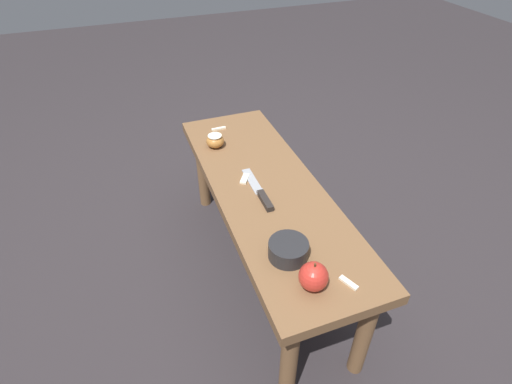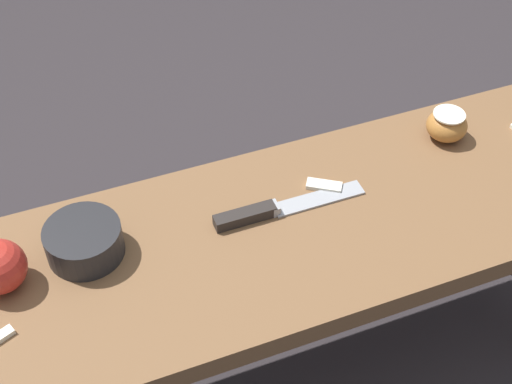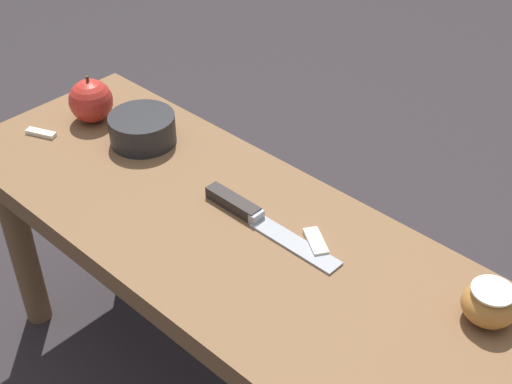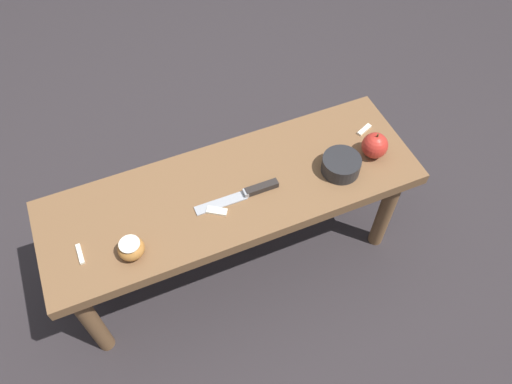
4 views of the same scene
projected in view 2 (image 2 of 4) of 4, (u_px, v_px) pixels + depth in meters
The scene contains 6 objects.
ground_plane at pixel (291, 369), 1.46m from camera, with size 8.00×8.00×0.00m, color #2D282B.
wooden_bench at pixel (299, 249), 1.19m from camera, with size 1.16×0.38×0.44m.
knife at pixel (267, 211), 1.16m from camera, with size 0.26×0.03×0.02m.
apple_cut at pixel (447, 125), 1.28m from camera, with size 0.07×0.07×0.05m.
apple_slice_near_bowl at pixel (324, 186), 1.20m from camera, with size 0.06×0.05×0.01m.
bowl at pixel (84, 241), 1.09m from camera, with size 0.12×0.12×0.05m.
Camera 2 is at (0.35, 0.70, 1.29)m, focal length 50.00 mm.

